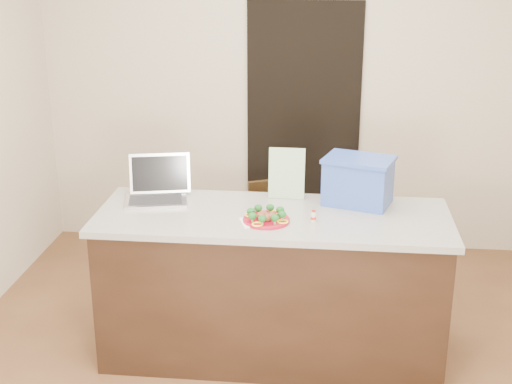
# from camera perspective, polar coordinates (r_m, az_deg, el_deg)

# --- Properties ---
(ground) EXTENTS (4.00, 4.00, 0.00)m
(ground) POSITION_cam_1_polar(r_m,az_deg,el_deg) (4.34, 0.97, -14.39)
(ground) COLOR brown
(ground) RESTS_ON ground
(room_shell) EXTENTS (4.00, 4.00, 4.00)m
(room_shell) POSITION_cam_1_polar(r_m,az_deg,el_deg) (3.70, 1.11, 6.98)
(room_shell) COLOR white
(room_shell) RESTS_ON ground
(doorway) EXTENTS (0.90, 0.02, 2.00)m
(doorway) POSITION_cam_1_polar(r_m,az_deg,el_deg) (5.76, 3.79, 5.13)
(doorway) COLOR black
(doorway) RESTS_ON ground
(island) EXTENTS (2.06, 0.76, 0.92)m
(island) POSITION_cam_1_polar(r_m,az_deg,el_deg) (4.32, 1.30, -7.45)
(island) COLOR black
(island) RESTS_ON ground
(plate) EXTENTS (0.27, 0.27, 0.02)m
(plate) POSITION_cam_1_polar(r_m,az_deg,el_deg) (4.03, 0.83, -2.24)
(plate) COLOR maroon
(plate) RESTS_ON island
(meatballs) EXTENTS (0.11, 0.11, 0.04)m
(meatballs) POSITION_cam_1_polar(r_m,az_deg,el_deg) (4.01, 0.81, -1.92)
(meatballs) COLOR brown
(meatballs) RESTS_ON plate
(broccoli) EXTENTS (0.23, 0.23, 0.04)m
(broccoli) POSITION_cam_1_polar(r_m,az_deg,el_deg) (4.01, 0.83, -1.68)
(broccoli) COLOR #134718
(broccoli) RESTS_ON plate
(pepper_rings) EXTENTS (0.25, 0.25, 0.01)m
(pepper_rings) POSITION_cam_1_polar(r_m,az_deg,el_deg) (4.02, 0.83, -2.11)
(pepper_rings) COLOR #FFF81A
(pepper_rings) RESTS_ON plate
(napkin) EXTENTS (0.19, 0.19, 0.01)m
(napkin) POSITION_cam_1_polar(r_m,az_deg,el_deg) (4.01, -0.09, -2.41)
(napkin) COLOR white
(napkin) RESTS_ON island
(fork) EXTENTS (0.03, 0.15, 0.00)m
(fork) POSITION_cam_1_polar(r_m,az_deg,el_deg) (4.02, -0.36, -2.27)
(fork) COLOR #B2B2B6
(fork) RESTS_ON napkin
(knife) EXTENTS (0.06, 0.21, 0.01)m
(knife) POSITION_cam_1_polar(r_m,az_deg,el_deg) (3.99, 0.30, -2.44)
(knife) COLOR white
(knife) RESTS_ON napkin
(yogurt_bottle) EXTENTS (0.03, 0.03, 0.07)m
(yogurt_bottle) POSITION_cam_1_polar(r_m,az_deg,el_deg) (4.03, 4.61, -1.99)
(yogurt_bottle) COLOR beige
(yogurt_bottle) RESTS_ON island
(laptop) EXTENTS (0.42, 0.37, 0.26)m
(laptop) POSITION_cam_1_polar(r_m,az_deg,el_deg) (4.41, -7.86, 0.36)
(laptop) COLOR silver
(laptop) RESTS_ON island
(leaflet) EXTENTS (0.22, 0.05, 0.31)m
(leaflet) POSITION_cam_1_polar(r_m,az_deg,el_deg) (4.35, 2.46, 1.49)
(leaflet) COLOR white
(leaflet) RESTS_ON island
(blue_box) EXTENTS (0.46, 0.39, 0.29)m
(blue_box) POSITION_cam_1_polar(r_m,az_deg,el_deg) (4.30, 8.17, 0.91)
(blue_box) COLOR #2F4FAA
(blue_box) RESTS_ON island
(chair) EXTENTS (0.49, 0.50, 0.83)m
(chair) POSITION_cam_1_polar(r_m,az_deg,el_deg) (5.06, 1.27, -3.17)
(chair) COLOR #33200F
(chair) RESTS_ON ground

